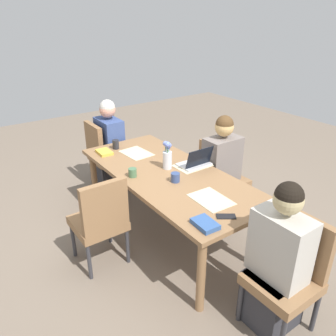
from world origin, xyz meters
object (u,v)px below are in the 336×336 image
at_px(chair_near_left_near, 220,172).
at_px(coffee_mug_centre_left, 116,144).
at_px(person_near_left_near, 221,174).
at_px(flower_vase, 167,155).
at_px(book_blue_cover, 205,224).
at_px(chair_head_left_left_far, 290,270).
at_px(laptop_near_left_near, 196,162).
at_px(phone_black, 226,216).
at_px(chair_head_right_left_mid, 103,152).
at_px(coffee_mug_near_left, 133,173).
at_px(person_head_left_left_far, 277,266).
at_px(book_red_cover, 104,152).
at_px(chair_far_right_near, 101,218).
at_px(person_head_right_left_mid, 111,151).
at_px(dining_table, 168,179).
at_px(coffee_mug_near_right, 175,177).

xyz_separation_m(chair_near_left_near, coffee_mug_centre_left, (0.82, 0.89, 0.28)).
xyz_separation_m(person_near_left_near, flower_vase, (0.11, 0.65, 0.34)).
bearing_deg(flower_vase, book_blue_cover, 160.22).
relative_size(chair_head_left_left_far, laptop_near_left_near, 2.81).
distance_m(person_near_left_near, phone_black, 1.20).
height_order(chair_head_right_left_mid, phone_black, chair_head_right_left_mid).
height_order(chair_near_left_near, coffee_mug_near_left, chair_near_left_near).
bearing_deg(phone_black, flower_vase, -62.42).
xyz_separation_m(chair_head_right_left_mid, coffee_mug_centre_left, (-0.50, 0.06, 0.28)).
bearing_deg(person_head_left_left_far, laptop_near_left_near, -14.10).
height_order(laptop_near_left_near, book_red_cover, laptop_near_left_near).
bearing_deg(person_near_left_near, phone_black, 137.93).
height_order(chair_head_right_left_mid, coffee_mug_centre_left, chair_head_right_left_mid).
height_order(chair_head_right_left_mid, laptop_near_left_near, laptop_near_left_near).
height_order(person_near_left_near, chair_far_right_near, person_near_left_near).
bearing_deg(book_blue_cover, laptop_near_left_near, -32.69).
distance_m(chair_head_left_left_far, laptop_near_left_near, 1.43).
bearing_deg(person_head_left_left_far, chair_far_right_near, 29.48).
bearing_deg(chair_head_right_left_mid, person_head_right_left_mid, -128.76).
height_order(book_red_cover, book_blue_cover, book_blue_cover).
relative_size(chair_head_right_left_mid, book_red_cover, 4.50).
xyz_separation_m(chair_head_left_left_far, laptop_near_left_near, (1.38, -0.26, 0.27)).
relative_size(person_head_right_left_mid, laptop_near_left_near, 3.73).
xyz_separation_m(dining_table, laptop_near_left_near, (-0.04, -0.32, 0.12)).
relative_size(laptop_near_left_near, book_red_cover, 1.60).
relative_size(person_head_right_left_mid, book_red_cover, 5.97).
bearing_deg(coffee_mug_near_right, chair_head_left_left_far, -174.48).
xyz_separation_m(dining_table, person_near_left_near, (-0.03, -0.70, -0.13)).
bearing_deg(chair_head_left_left_far, phone_black, 16.32).
relative_size(dining_table, chair_near_left_near, 2.35).
xyz_separation_m(coffee_mug_near_left, coffee_mug_centre_left, (0.74, -0.20, 0.01)).
relative_size(chair_near_left_near, person_head_left_left_far, 0.75).
distance_m(person_near_left_near, book_red_cover, 1.32).
height_order(person_head_left_left_far, coffee_mug_near_left, person_head_left_left_far).
height_order(person_head_left_left_far, flower_vase, person_head_left_left_far).
bearing_deg(coffee_mug_near_left, chair_head_right_left_mid, -11.90).
bearing_deg(book_blue_cover, phone_black, -87.08).
relative_size(book_blue_cover, phone_black, 1.33).
relative_size(person_near_left_near, coffee_mug_near_left, 14.24).
height_order(flower_vase, laptop_near_left_near, flower_vase).
xyz_separation_m(chair_near_left_near, book_blue_cover, (-0.95, 1.07, 0.25)).
relative_size(person_head_right_left_mid, flower_vase, 4.04).
bearing_deg(dining_table, book_red_cover, 20.10).
bearing_deg(chair_far_right_near, chair_near_left_near, -86.80).
bearing_deg(coffee_mug_centre_left, person_head_left_left_far, -177.13).
distance_m(chair_near_left_near, phone_black, 1.30).
distance_m(coffee_mug_near_right, coffee_mug_centre_left, 1.07).
relative_size(chair_head_right_left_mid, laptop_near_left_near, 2.81).
distance_m(laptop_near_left_near, coffee_mug_centre_left, 1.01).
bearing_deg(person_head_right_left_mid, phone_black, 177.49).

